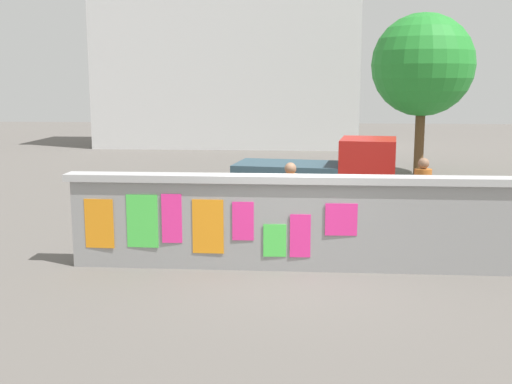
{
  "coord_description": "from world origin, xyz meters",
  "views": [
    {
      "loc": [
        0.14,
        -10.19,
        3.09
      ],
      "look_at": [
        -0.72,
        1.2,
        1.09
      ],
      "focal_mm": 44.18,
      "sensor_mm": 36.0,
      "label": 1
    }
  ],
  "objects_px": {
    "motorcycle": "(166,206)",
    "bicycle_far": "(470,236)",
    "auto_rickshaw_truck": "(323,179)",
    "tree_roadside": "(423,65)",
    "person_bystander": "(290,196)",
    "person_walking": "(422,190)",
    "bicycle_near": "(218,228)"
  },
  "relations": [
    {
      "from": "person_bystander",
      "to": "motorcycle",
      "type": "bearing_deg",
      "value": 151.95
    },
    {
      "from": "auto_rickshaw_truck",
      "to": "person_walking",
      "type": "xyz_separation_m",
      "value": [
        1.9,
        -1.77,
        0.09
      ]
    },
    {
      "from": "motorcycle",
      "to": "tree_roadside",
      "type": "distance_m",
      "value": 11.28
    },
    {
      "from": "motorcycle",
      "to": "bicycle_far",
      "type": "distance_m",
      "value": 6.19
    },
    {
      "from": "bicycle_far",
      "to": "tree_roadside",
      "type": "height_order",
      "value": "tree_roadside"
    },
    {
      "from": "motorcycle",
      "to": "tree_roadside",
      "type": "relative_size",
      "value": 0.35
    },
    {
      "from": "bicycle_near",
      "to": "person_bystander",
      "type": "relative_size",
      "value": 1.04
    },
    {
      "from": "auto_rickshaw_truck",
      "to": "person_bystander",
      "type": "xyz_separation_m",
      "value": [
        -0.7,
        -2.69,
        0.09
      ]
    },
    {
      "from": "bicycle_near",
      "to": "bicycle_far",
      "type": "height_order",
      "value": "same"
    },
    {
      "from": "tree_roadside",
      "to": "bicycle_near",
      "type": "bearing_deg",
      "value": -118.98
    },
    {
      "from": "auto_rickshaw_truck",
      "to": "person_walking",
      "type": "height_order",
      "value": "auto_rickshaw_truck"
    },
    {
      "from": "auto_rickshaw_truck",
      "to": "bicycle_near",
      "type": "xyz_separation_m",
      "value": [
        -2.07,
        -2.74,
        -0.54
      ]
    },
    {
      "from": "auto_rickshaw_truck",
      "to": "motorcycle",
      "type": "height_order",
      "value": "auto_rickshaw_truck"
    },
    {
      "from": "motorcycle",
      "to": "person_bystander",
      "type": "bearing_deg",
      "value": -28.05
    },
    {
      "from": "person_walking",
      "to": "bicycle_near",
      "type": "bearing_deg",
      "value": -166.28
    },
    {
      "from": "bicycle_near",
      "to": "bicycle_far",
      "type": "relative_size",
      "value": 0.99
    },
    {
      "from": "auto_rickshaw_truck",
      "to": "tree_roadside",
      "type": "relative_size",
      "value": 0.71
    },
    {
      "from": "bicycle_near",
      "to": "tree_roadside",
      "type": "height_order",
      "value": "tree_roadside"
    },
    {
      "from": "bicycle_far",
      "to": "person_bystander",
      "type": "relative_size",
      "value": 1.05
    },
    {
      "from": "person_walking",
      "to": "person_bystander",
      "type": "distance_m",
      "value": 2.76
    },
    {
      "from": "auto_rickshaw_truck",
      "to": "bicycle_far",
      "type": "xyz_separation_m",
      "value": [
        2.53,
        -3.04,
        -0.54
      ]
    },
    {
      "from": "bicycle_near",
      "to": "person_bystander",
      "type": "bearing_deg",
      "value": 1.89
    },
    {
      "from": "bicycle_near",
      "to": "bicycle_far",
      "type": "xyz_separation_m",
      "value": [
        4.6,
        -0.3,
        0.0
      ]
    },
    {
      "from": "bicycle_far",
      "to": "person_bystander",
      "type": "height_order",
      "value": "person_bystander"
    },
    {
      "from": "auto_rickshaw_truck",
      "to": "bicycle_far",
      "type": "distance_m",
      "value": 3.99
    },
    {
      "from": "person_walking",
      "to": "bicycle_far",
      "type": "bearing_deg",
      "value": -63.55
    },
    {
      "from": "bicycle_far",
      "to": "person_walking",
      "type": "distance_m",
      "value": 1.55
    },
    {
      "from": "auto_rickshaw_truck",
      "to": "person_bystander",
      "type": "relative_size",
      "value": 2.33
    },
    {
      "from": "bicycle_far",
      "to": "tree_roadside",
      "type": "relative_size",
      "value": 0.32
    },
    {
      "from": "person_walking",
      "to": "person_bystander",
      "type": "height_order",
      "value": "same"
    },
    {
      "from": "bicycle_near",
      "to": "person_bystander",
      "type": "xyz_separation_m",
      "value": [
        1.37,
        0.05,
        0.62
      ]
    },
    {
      "from": "auto_rickshaw_truck",
      "to": "tree_roadside",
      "type": "xyz_separation_m",
      "value": [
        3.41,
        7.16,
        2.73
      ]
    }
  ]
}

